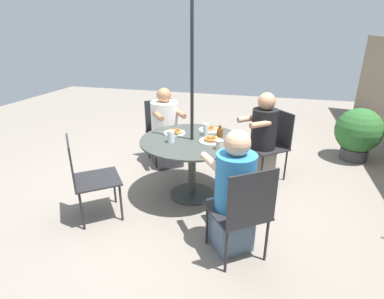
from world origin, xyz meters
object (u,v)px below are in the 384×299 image
at_px(diner_west, 233,197).
at_px(drinking_glass_a, 206,129).
at_px(diner_east, 166,131).
at_px(pancake_plate_c, 175,132).
at_px(patio_chair_east, 162,127).
at_px(patio_chair_south, 86,174).
at_px(pancake_plate_b, 211,140).
at_px(syrup_bottle, 220,132).
at_px(potted_shrub, 358,132).
at_px(coffee_cup, 219,145).
at_px(patio_chair_west, 243,209).
at_px(patio_table, 192,150).
at_px(patio_chair_north, 272,141).
at_px(drinking_glass_b, 171,137).
at_px(diner_north, 262,141).
at_px(pancake_plate_a, 209,129).

xyz_separation_m(diner_west, drinking_glass_a, (-0.99, -0.47, 0.26)).
bearing_deg(drinking_glass_a, diner_west, 25.47).
height_order(diner_east, pancake_plate_c, diner_east).
bearing_deg(patio_chair_east, pancake_plate_c, 82.62).
distance_m(patio_chair_south, pancake_plate_b, 1.37).
relative_size(diner_west, syrup_bottle, 8.34).
relative_size(pancake_plate_c, syrup_bottle, 1.88).
bearing_deg(pancake_plate_c, patio_chair_east, -149.57).
bearing_deg(potted_shrub, patio_chair_south, -51.44).
bearing_deg(coffee_cup, patio_chair_west, 24.65).
relative_size(patio_chair_west, coffee_cup, 9.65).
bearing_deg(patio_chair_south, potted_shrub, 89.67).
bearing_deg(patio_table, patio_chair_north, 130.83).
distance_m(patio_table, pancake_plate_b, 0.28).
relative_size(drinking_glass_b, potted_shrub, 0.16).
xyz_separation_m(patio_chair_east, pancake_plate_c, (0.80, 0.47, 0.23)).
distance_m(diner_east, drinking_glass_a, 0.99).
distance_m(patio_chair_north, pancake_plate_c, 1.33).
xyz_separation_m(coffee_cup, drinking_glass_b, (-0.05, -0.55, 0.02)).
relative_size(patio_table, pancake_plate_c, 4.58).
height_order(diner_north, diner_east, diner_north).
bearing_deg(patio_chair_north, diner_east, 48.57).
bearing_deg(diner_west, pancake_plate_a, 75.53).
relative_size(patio_chair_east, patio_chair_west, 1.00).
relative_size(coffee_cup, drinking_glass_b, 0.71).
bearing_deg(patio_chair_south, diner_north, 90.89).
bearing_deg(patio_chair_west, patio_chair_south, 136.34).
distance_m(patio_table, patio_chair_south, 1.18).
height_order(patio_chair_west, pancake_plate_b, patio_chair_west).
bearing_deg(pancake_plate_b, diner_east, -134.16).
bearing_deg(pancake_plate_c, coffee_cup, 61.00).
distance_m(patio_chair_east, coffee_cup, 1.59).
xyz_separation_m(patio_chair_east, patio_chair_west, (1.88, 1.42, 0.00)).
relative_size(diner_north, drinking_glass_a, 8.40).
distance_m(patio_table, drinking_glass_b, 0.32).
bearing_deg(drinking_glass_a, patio_chair_west, 26.98).
bearing_deg(patio_chair_south, patio_table, 90.00).
bearing_deg(diner_east, pancake_plate_a, 112.39).
xyz_separation_m(patio_chair_north, patio_chair_east, (-0.16, -1.62, 0.00)).
bearing_deg(patio_chair_east, pancake_plate_a, 108.45).
bearing_deg(patio_chair_south, patio_chair_east, 134.46).
height_order(pancake_plate_b, drinking_glass_a, drinking_glass_a).
bearing_deg(diner_north, drinking_glass_a, 85.56).
relative_size(patio_chair_north, drinking_glass_b, 6.84).
bearing_deg(diner_east, drinking_glass_b, 75.79).
height_order(patio_chair_west, syrup_bottle, patio_chair_west).
xyz_separation_m(syrup_bottle, coffee_cup, (0.37, 0.06, -0.01)).
bearing_deg(pancake_plate_b, patio_chair_west, 26.94).
height_order(patio_chair_south, syrup_bottle, patio_chair_south).
bearing_deg(diner_east, patio_chair_north, 141.59).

